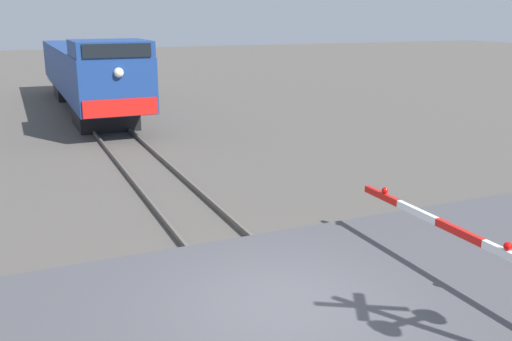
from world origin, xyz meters
name	(u,v)px	position (x,y,z in m)	size (l,w,h in m)	color
ground_plane	(283,313)	(0.00, 0.00, 0.00)	(160.00, 160.00, 0.00)	#514C47
rail_track_left	(243,318)	(-0.72, 0.00, 0.07)	(0.08, 80.00, 0.15)	#59544C
rail_track_right	(322,300)	(0.72, 0.00, 0.07)	(0.08, 80.00, 0.15)	#59544C
road_surface	(283,309)	(0.00, 0.00, 0.08)	(36.00, 5.88, 0.15)	#47474C
locomotive	(88,72)	(0.00, 22.04, 1.96)	(2.88, 17.92, 3.76)	black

